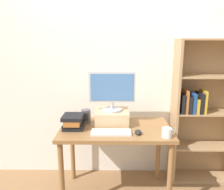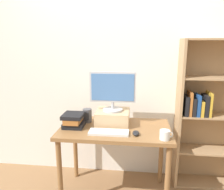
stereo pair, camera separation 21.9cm
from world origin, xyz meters
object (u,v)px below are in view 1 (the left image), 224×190
object	(u,v)px
riser_box	(112,117)
coffee_mug	(167,133)
book_stack	(73,122)
computer_monitor	(112,90)
keyboard	(111,132)
desk	(116,137)
desk_speaker	(86,116)
bookshelf_unit	(203,111)
computer_mouse	(138,132)

from	to	relation	value
riser_box	coffee_mug	distance (m)	0.62
book_stack	computer_monitor	bearing A→B (deg)	20.95
keyboard	coffee_mug	size ratio (longest dim) A/B	3.15
desk	book_stack	size ratio (longest dim) A/B	5.12
computer_monitor	desk_speaker	world-z (taller)	computer_monitor
desk_speaker	coffee_mug	bearing A→B (deg)	-24.91
desk	desk_speaker	distance (m)	0.38
bookshelf_unit	book_stack	xyz separation A→B (m)	(-1.43, -0.36, -0.01)
computer_mouse	coffee_mug	bearing A→B (deg)	-15.27
keyboard	book_stack	bearing A→B (deg)	161.34
desk	computer_monitor	xyz separation A→B (m)	(-0.04, 0.12, 0.46)
book_stack	coffee_mug	size ratio (longest dim) A/B	1.82
computer_monitor	coffee_mug	xyz separation A→B (m)	(0.50, -0.35, -0.32)
desk	desk_speaker	xyz separation A→B (m)	(-0.32, 0.13, 0.18)
bookshelf_unit	book_stack	world-z (taller)	bookshelf_unit
keyboard	computer_mouse	bearing A→B (deg)	-1.12
computer_monitor	keyboard	distance (m)	0.44
computer_monitor	bookshelf_unit	bearing A→B (deg)	11.69
riser_box	desk_speaker	world-z (taller)	desk_speaker
coffee_mug	desk	bearing A→B (deg)	153.47
keyboard	computer_mouse	size ratio (longest dim) A/B	3.63
computer_monitor	coffee_mug	distance (m)	0.69
desk	riser_box	size ratio (longest dim) A/B	3.24
bookshelf_unit	computer_mouse	bearing A→B (deg)	-148.14
desk	riser_box	bearing A→B (deg)	107.55
riser_box	keyboard	size ratio (longest dim) A/B	0.91
computer_monitor	desk	bearing A→B (deg)	-72.25
riser_box	coffee_mug	size ratio (longest dim) A/B	2.88
bookshelf_unit	desk_speaker	xyz separation A→B (m)	(-1.33, -0.20, -0.00)
desk	keyboard	bearing A→B (deg)	-105.77
riser_box	desk_speaker	size ratio (longest dim) A/B	2.37
computer_mouse	keyboard	bearing A→B (deg)	178.88
desk_speaker	bookshelf_unit	bearing A→B (deg)	8.69
bookshelf_unit	coffee_mug	xyz separation A→B (m)	(-0.54, -0.57, -0.03)
riser_box	book_stack	world-z (taller)	riser_box
riser_box	desk_speaker	xyz separation A→B (m)	(-0.28, 0.01, 0.00)
computer_mouse	coffee_mug	distance (m)	0.27
bookshelf_unit	riser_box	world-z (taller)	bookshelf_unit
book_stack	desk_speaker	distance (m)	0.19
bookshelf_unit	riser_box	bearing A→B (deg)	-168.39
desk	computer_monitor	distance (m)	0.48
bookshelf_unit	keyboard	size ratio (longest dim) A/B	4.38
desk	coffee_mug	distance (m)	0.54
keyboard	computer_mouse	xyz separation A→B (m)	(0.26, -0.00, 0.01)
keyboard	coffee_mug	world-z (taller)	coffee_mug
riser_box	coffee_mug	xyz separation A→B (m)	(0.50, -0.35, -0.03)
bookshelf_unit	keyboard	xyz separation A→B (m)	(-1.05, -0.49, -0.06)
keyboard	bookshelf_unit	bearing A→B (deg)	24.99
keyboard	desk	bearing A→B (deg)	74.23
bookshelf_unit	computer_monitor	bearing A→B (deg)	-168.31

